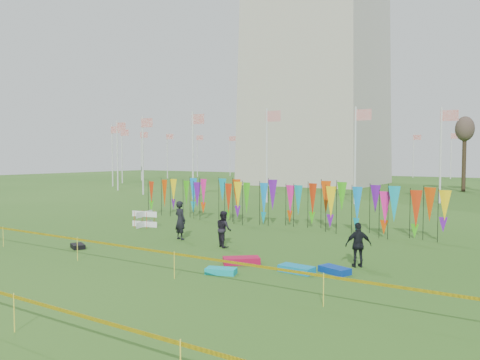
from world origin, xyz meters
The scene contains 13 objects.
ground centered at (0.00, 0.00, 0.00)m, with size 160.00×160.00×0.00m, color #265016.
flagpole_ring centered at (-14.00, 48.00, 4.00)m, with size 57.40×56.16×8.00m.
banner_row centered at (0.28, 9.48, 1.60)m, with size 18.64×0.64×2.49m.
caution_tape_near centered at (-0.22, -2.24, 0.78)m, with size 26.00×0.02×0.90m.
box_kite centered at (-5.69, 5.23, 0.45)m, with size 0.82×0.82×0.91m.
person_left centered at (-1.50, 3.35, 0.92)m, with size 0.67×0.49×1.85m, color black.
person_mid centered at (1.27, 2.98, 0.79)m, with size 0.77×0.48×1.59m, color black.
person_right centered at (7.45, 2.54, 0.80)m, with size 0.94×0.54×1.61m, color black.
kite_bag_turquoise centered at (3.88, -0.92, 0.10)m, with size 1.02×0.51×0.20m, color #0CB0BB.
kite_bag_blue centered at (7.07, 1.25, 0.11)m, with size 1.04×0.54×0.22m, color #09369D.
kite_bag_red centered at (3.65, 0.70, 0.12)m, with size 1.34×0.61×0.24m, color #B60C37.
kite_bag_black centered at (-3.83, -0.71, 0.10)m, with size 0.83×0.48×0.19m, color black.
kite_bag_teal centered at (5.93, 0.66, 0.11)m, with size 1.20×0.57×0.23m, color #0D84B9.
Camera 1 is at (12.87, -13.68, 4.00)m, focal length 35.00 mm.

